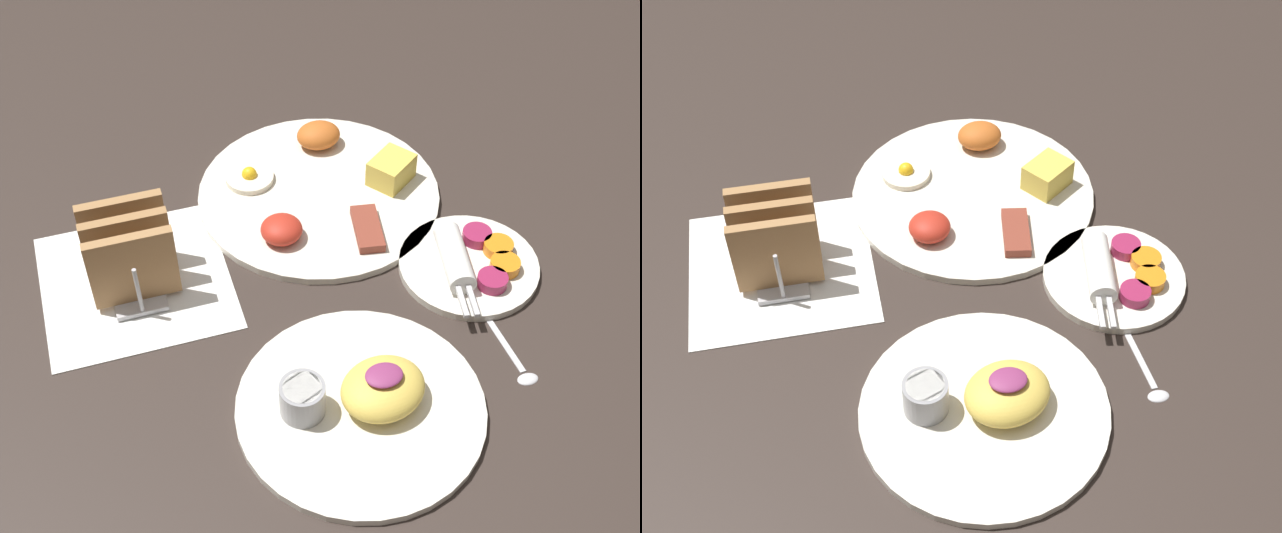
{
  "view_description": "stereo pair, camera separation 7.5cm",
  "coord_description": "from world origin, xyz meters",
  "views": [
    {
      "loc": [
        -0.18,
        -0.66,
        0.78
      ],
      "look_at": [
        0.03,
        0.03,
        0.03
      ],
      "focal_mm": 50.0,
      "sensor_mm": 36.0,
      "label": 1
    },
    {
      "loc": [
        -0.11,
        -0.68,
        0.78
      ],
      "look_at": [
        0.03,
        0.03,
        0.03
      ],
      "focal_mm": 50.0,
      "sensor_mm": 36.0,
      "label": 2
    }
  ],
  "objects": [
    {
      "name": "teaspoon",
      "position": [
        0.21,
        -0.14,
        0.0
      ],
      "size": [
        0.02,
        0.13,
        0.01
      ],
      "color": "silver",
      "rests_on": "ground_plane"
    },
    {
      "name": "napkin_flat",
      "position": [
        -0.17,
        0.1,
        0.0
      ],
      "size": [
        0.22,
        0.22,
        0.0
      ],
      "color": "white",
      "rests_on": "ground_plane"
    },
    {
      "name": "plate_breakfast",
      "position": [
        0.08,
        0.18,
        0.01
      ],
      "size": [
        0.32,
        0.32,
        0.05
      ],
      "color": "silver",
      "rests_on": "ground_plane"
    },
    {
      "name": "toast_rack",
      "position": [
        -0.17,
        0.1,
        0.05
      ],
      "size": [
        0.1,
        0.12,
        0.1
      ],
      "color": "#B7B7BC",
      "rests_on": "ground_plane"
    },
    {
      "name": "plate_condiments",
      "position": [
        0.21,
        -0.0,
        0.01
      ],
      "size": [
        0.17,
        0.18,
        0.04
      ],
      "color": "silver",
      "rests_on": "ground_plane"
    },
    {
      "name": "plate_foreground",
      "position": [
        0.02,
        -0.15,
        0.01
      ],
      "size": [
        0.26,
        0.26,
        0.06
      ],
      "color": "silver",
      "rests_on": "ground_plane"
    },
    {
      "name": "ground_plane",
      "position": [
        0.0,
        0.0,
        0.0
      ],
      "size": [
        3.0,
        3.0,
        0.0
      ],
      "primitive_type": "plane",
      "color": "#332823"
    }
  ]
}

